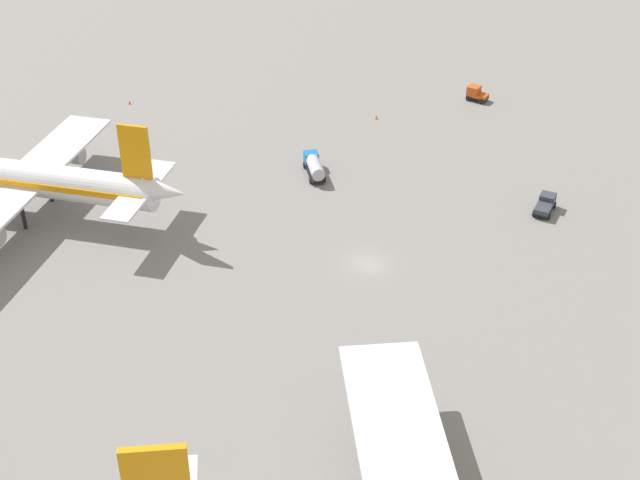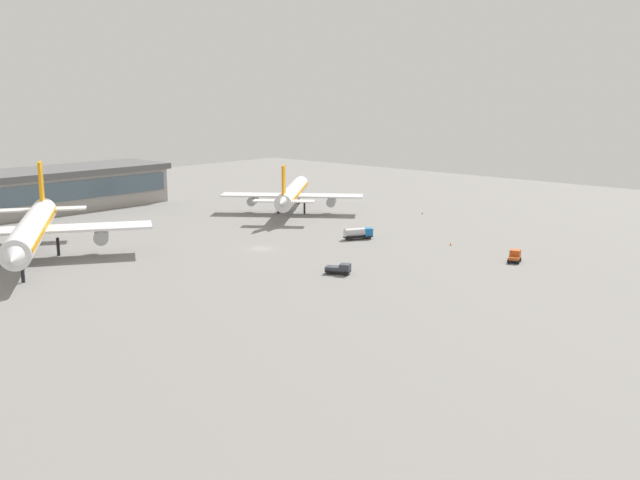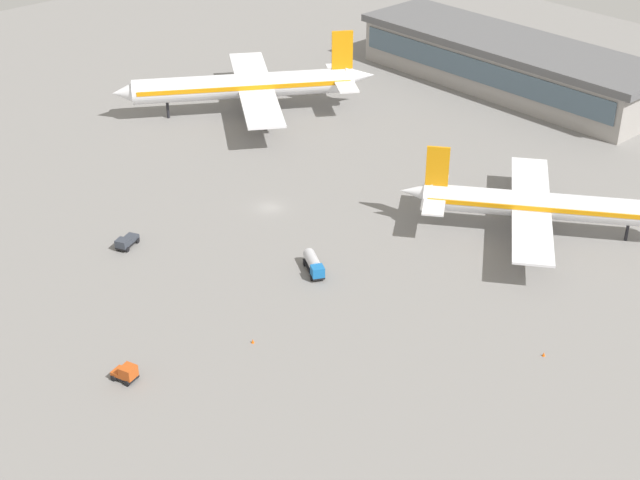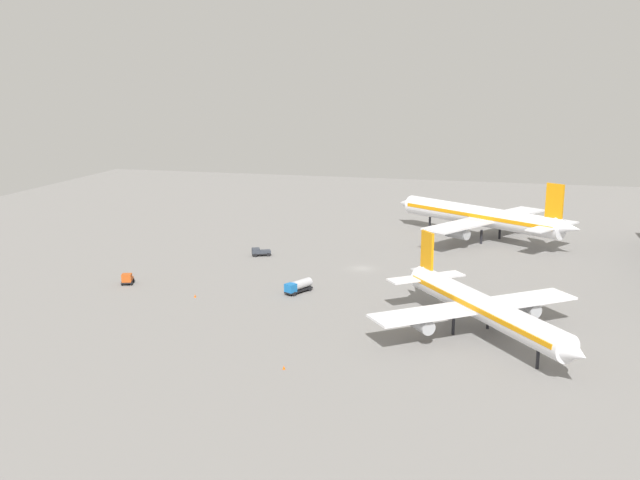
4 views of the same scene
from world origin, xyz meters
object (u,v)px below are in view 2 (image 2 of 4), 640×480
(baggage_tug, at_px, (515,256))
(pushback_tractor, at_px, (339,269))
(safety_cone_far_side, at_px, (451,244))
(safety_cone_mid_apron, at_px, (422,213))
(fuel_truck, at_px, (358,233))
(airplane_at_gate, at_px, (32,229))
(airplane_taxiing, at_px, (293,193))

(baggage_tug, bearing_deg, pushback_tractor, 128.84)
(pushback_tractor, distance_m, safety_cone_far_side, 34.11)
(pushback_tractor, xyz_separation_m, safety_cone_mid_apron, (-62.93, -25.40, -0.67))
(pushback_tractor, bearing_deg, fuel_truck, 97.66)
(airplane_at_gate, height_order, safety_cone_mid_apron, airplane_at_gate)
(pushback_tractor, relative_size, safety_cone_far_side, 7.98)
(fuel_truck, xyz_separation_m, safety_cone_mid_apron, (-36.78, -8.33, -1.09))
(baggage_tug, xyz_separation_m, fuel_truck, (3.15, -35.71, 0.23))
(safety_cone_mid_apron, bearing_deg, fuel_truck, 12.76)
(airplane_at_gate, distance_m, pushback_tractor, 59.33)
(safety_cone_mid_apron, height_order, safety_cone_far_side, same)
(airplane_taxiing, bearing_deg, baggage_tug, -137.45)
(airplane_taxiing, xyz_separation_m, fuel_truck, (16.05, 35.52, -3.78))
(safety_cone_mid_apron, xyz_separation_m, safety_cone_far_side, (28.86, 26.90, 0.00))
(airplane_at_gate, xyz_separation_m, baggage_tug, (-60.40, 68.90, -5.01))
(airplane_at_gate, height_order, fuel_truck, airplane_at_gate)
(safety_cone_far_side, bearing_deg, airplane_taxiing, -98.54)
(safety_cone_mid_apron, distance_m, safety_cone_far_side, 39.45)
(pushback_tractor, height_order, fuel_truck, fuel_truck)
(fuel_truck, distance_m, safety_cone_far_side, 20.22)
(airplane_taxiing, xyz_separation_m, safety_cone_mid_apron, (-20.74, 27.19, -4.87))
(airplane_taxiing, relative_size, fuel_truck, 6.11)
(pushback_tractor, xyz_separation_m, fuel_truck, (-26.15, -17.07, 0.42))
(airplane_at_gate, xyz_separation_m, airplane_taxiing, (-73.29, -2.33, -1.00))
(airplane_taxiing, relative_size, pushback_tractor, 8.25)
(baggage_tug, distance_m, fuel_truck, 35.85)
(baggage_tug, relative_size, safety_cone_far_side, 6.07)
(safety_cone_mid_apron, bearing_deg, airplane_taxiing, -52.67)
(baggage_tug, bearing_deg, safety_cone_mid_apron, 33.95)
(airplane_at_gate, bearing_deg, safety_cone_far_side, 84.83)
(pushback_tractor, bearing_deg, baggage_tug, 32.05)
(airplane_taxiing, distance_m, fuel_truck, 39.16)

